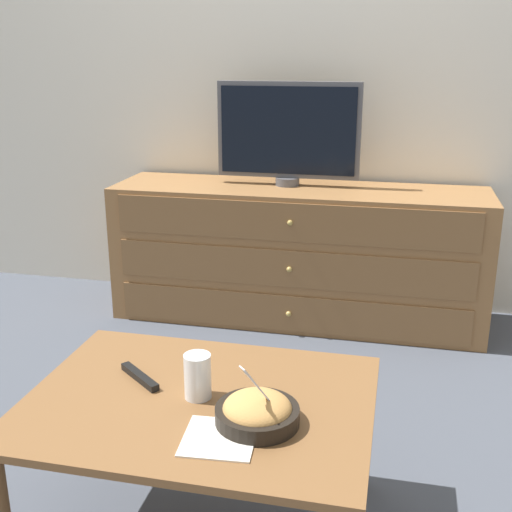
% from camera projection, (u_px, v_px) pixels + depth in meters
% --- Properties ---
extents(ground_plane, '(12.00, 12.00, 0.00)m').
position_uv_depth(ground_plane, '(308.00, 297.00, 3.30)').
color(ground_plane, '#474C56').
extents(wall_back, '(12.00, 0.05, 2.60)m').
position_uv_depth(wall_back, '(316.00, 30.00, 2.93)').
color(wall_back, silver).
rests_on(wall_back, ground_plane).
extents(dresser, '(1.69, 0.46, 0.62)m').
position_uv_depth(dresser, '(298.00, 254.00, 2.98)').
color(dresser, olive).
rests_on(dresser, ground_plane).
extents(tv, '(0.65, 0.11, 0.46)m').
position_uv_depth(tv, '(288.00, 132.00, 2.87)').
color(tv, '#515156').
rests_on(tv, dresser).
extents(coffee_table, '(0.85, 0.64, 0.40)m').
position_uv_depth(coffee_table, '(200.00, 416.00, 1.59)').
color(coffee_table, brown).
rests_on(coffee_table, ground_plane).
extents(takeout_bowl, '(0.19, 0.19, 0.17)m').
position_uv_depth(takeout_bowl, '(257.00, 412.00, 1.46)').
color(takeout_bowl, black).
rests_on(takeout_bowl, coffee_table).
extents(drink_cup, '(0.07, 0.07, 0.11)m').
position_uv_depth(drink_cup, '(198.00, 379.00, 1.57)').
color(drink_cup, beige).
rests_on(drink_cup, coffee_table).
extents(napkin, '(0.17, 0.17, 0.00)m').
position_uv_depth(napkin, '(219.00, 438.00, 1.41)').
color(napkin, silver).
rests_on(napkin, coffee_table).
extents(remote_control, '(0.14, 0.12, 0.02)m').
position_uv_depth(remote_control, '(140.00, 377.00, 1.66)').
color(remote_control, black).
rests_on(remote_control, coffee_table).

